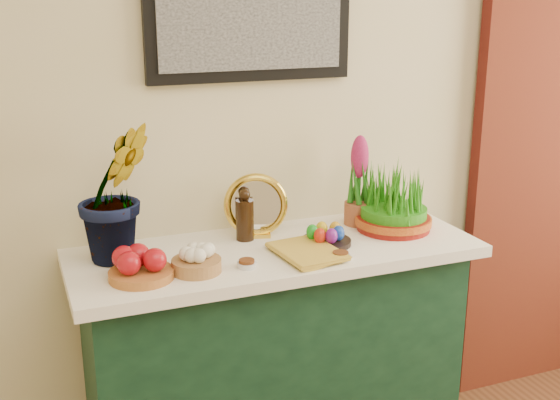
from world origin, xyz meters
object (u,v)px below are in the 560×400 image
(sideboard, at_px, (275,366))
(mirror, at_px, (256,206))
(wheatgrass_sabzeh, at_px, (394,203))
(book, at_px, (282,256))
(hyacinth_green, at_px, (115,170))

(sideboard, xyz_separation_m, mirror, (-0.02, 0.13, 0.58))
(sideboard, xyz_separation_m, wheatgrass_sabzeh, (0.47, 0.01, 0.56))
(mirror, bearing_deg, sideboard, -80.29)
(book, bearing_deg, wheatgrass_sabzeh, 10.04)
(mirror, relative_size, wheatgrass_sabzeh, 0.84)
(hyacinth_green, xyz_separation_m, wheatgrass_sabzeh, (0.98, -0.07, -0.20))
(wheatgrass_sabzeh, bearing_deg, mirror, 166.37)
(wheatgrass_sabzeh, bearing_deg, hyacinth_green, 176.07)
(hyacinth_green, xyz_separation_m, mirror, (0.49, 0.05, -0.19))
(hyacinth_green, xyz_separation_m, book, (0.49, -0.21, -0.28))
(sideboard, distance_m, mirror, 0.59)
(hyacinth_green, relative_size, book, 2.40)
(sideboard, xyz_separation_m, hyacinth_green, (-0.51, 0.08, 0.76))
(sideboard, height_order, book, book)
(sideboard, relative_size, wheatgrass_sabzeh, 4.64)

